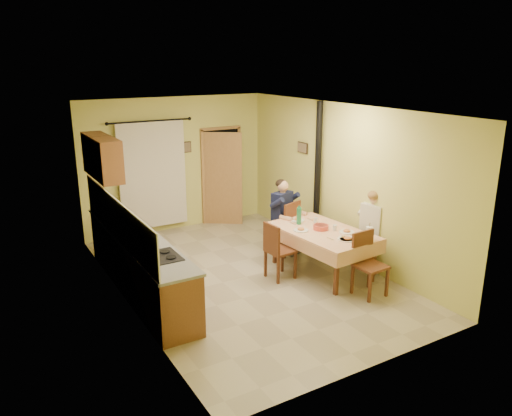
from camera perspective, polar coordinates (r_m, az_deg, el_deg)
floor at (r=8.51m, az=-1.12°, el=-7.85°), size 4.00×6.00×0.01m
room_shell at (r=7.93m, az=-1.19°, el=4.20°), size 4.04×6.04×2.82m
kitchen_run at (r=8.05m, az=-13.27°, el=-6.08°), size 0.64×3.64×1.56m
upper_cabinets at (r=8.82m, az=-17.20°, el=5.59°), size 0.35×1.40×0.70m
curtain at (r=10.43m, az=-11.71°, el=3.76°), size 1.70×0.07×2.22m
doorway at (r=11.03m, az=-3.88°, el=3.64°), size 0.96×0.52×2.15m
dining_table at (r=8.63m, az=7.54°, el=-4.91°), size 1.25×1.92×0.76m
tableware at (r=8.43m, az=8.14°, el=-2.31°), size 0.85×1.59×0.33m
chair_far at (r=9.42m, az=3.17°, el=-3.46°), size 0.59×0.59×1.03m
chair_near at (r=7.99m, az=12.79°, el=-7.71°), size 0.45×0.45×0.99m
chair_right at (r=8.96m, az=13.14°, el=-4.97°), size 0.56×0.56×1.03m
chair_left at (r=8.37m, az=2.71°, el=-6.13°), size 0.44×0.44×0.97m
man_far at (r=9.25m, az=3.15°, el=-0.02°), size 0.65×0.58×1.39m
man_right at (r=8.76m, az=13.34°, el=-1.43°), size 0.55×0.63×1.39m
stove_flue at (r=9.63m, az=6.96°, el=1.46°), size 0.24×0.24×2.80m
picture_back at (r=10.68m, az=-7.91°, el=6.91°), size 0.19×0.03×0.23m
picture_right at (r=9.96m, az=5.35°, el=6.88°), size 0.03×0.31×0.21m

